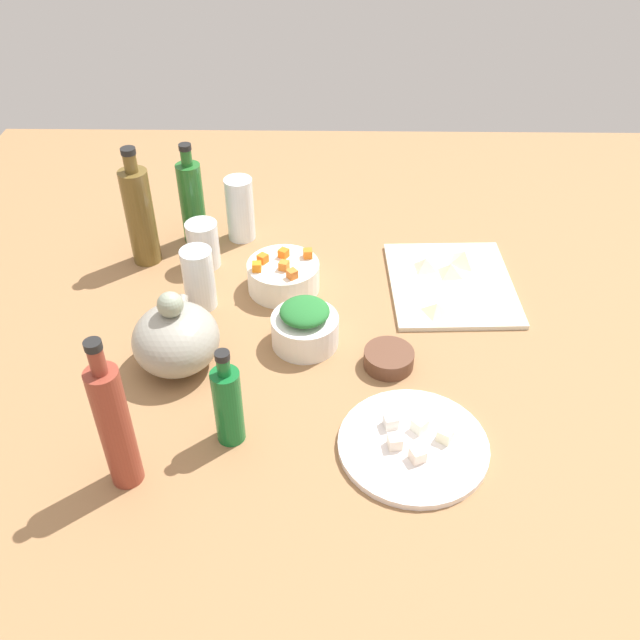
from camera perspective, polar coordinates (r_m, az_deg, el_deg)
tabletop at (r=134.22cm, az=0.00°, el=-2.15°), size 190.00×190.00×3.00cm
cutting_board at (r=149.28cm, az=10.62°, el=2.92°), size 30.65×26.51×1.00cm
plate_tofu at (r=114.98cm, az=7.59°, el=-10.09°), size 24.25×24.25×1.20cm
bowl_greens at (r=130.79cm, az=-1.23°, el=-0.86°), size 12.60×12.60×6.04cm
bowl_carrots at (r=144.76cm, az=-2.99°, el=3.59°), size 14.84×14.84×6.09cm
bowl_small_side at (r=127.59cm, az=5.61°, el=-3.15°), size 9.13×9.13×3.22cm
teapot at (r=126.92cm, az=-11.65°, el=-1.43°), size 17.85×15.51×15.98cm
bottle_0 at (r=159.33cm, az=-10.39°, el=9.50°), size 5.39×5.39×23.39cm
bottle_1 at (r=105.95cm, az=-16.39°, el=-8.22°), size 4.89×4.89×27.66cm
bottle_2 at (r=153.75cm, az=-14.46°, el=8.29°), size 6.08×6.08×26.40cm
bottle_3 at (r=111.37cm, az=-7.51°, el=-6.79°), size 4.63×4.63×18.38cm
drinking_glass_0 at (r=152.71cm, az=-9.49°, el=6.09°), size 6.82×6.82×10.26cm
drinking_glass_1 at (r=140.01cm, az=-9.84°, el=3.34°), size 6.25×6.25×12.99cm
drinking_glass_2 at (r=160.01cm, az=-6.53°, el=8.97°), size 6.27×6.27×14.68cm
carrot_cube_0 at (r=143.32cm, az=-4.69°, el=5.01°), size 2.52×2.52×1.80cm
carrot_cube_1 at (r=140.96cm, az=-2.95°, el=4.45°), size 2.30×2.30×1.80cm
carrot_cube_2 at (r=144.65cm, az=-2.98°, el=5.45°), size 2.47×2.47×1.80cm
carrot_cube_3 at (r=138.49cm, az=-2.29°, el=3.77°), size 2.53×2.53×1.80cm
carrot_cube_4 at (r=144.38cm, az=-1.00°, el=5.43°), size 2.01×2.01×1.80cm
carrot_cube_5 at (r=141.03cm, az=-5.17°, el=4.35°), size 1.87×1.87×1.80cm
chopped_greens_mound at (r=127.93cm, az=-1.26°, el=0.70°), size 12.25×12.15×3.03cm
tofu_cube_0 at (r=114.94cm, az=10.16°, el=-9.20°), size 3.03×3.03×2.20cm
tofu_cube_1 at (r=112.91cm, az=6.12°, el=-9.81°), size 2.53×2.53×2.20cm
tofu_cube_2 at (r=115.75cm, az=5.78°, el=-8.20°), size 2.65×2.65×2.20cm
tofu_cube_3 at (r=115.79cm, az=8.10°, el=-8.44°), size 3.11×3.11×2.20cm
tofu_cube_4 at (r=111.57cm, az=7.96°, el=-10.82°), size 2.89×2.89×2.20cm
dumpling_0 at (r=151.46cm, az=8.61°, el=4.58°), size 6.24×6.11×2.54cm
dumpling_1 at (r=139.58cm, az=9.47°, el=0.98°), size 5.78×5.84×2.11cm
dumpling_2 at (r=150.48cm, az=10.60°, el=4.09°), size 6.33×6.31×2.58cm
dumpling_3 at (r=154.53cm, az=11.64°, el=5.04°), size 7.06×6.98×2.94cm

